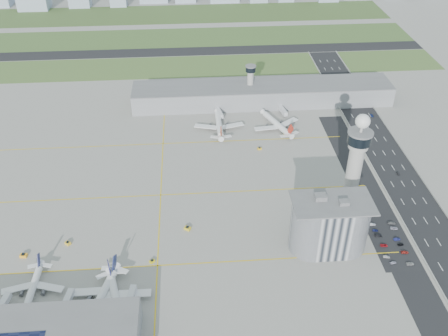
{
  "coord_description": "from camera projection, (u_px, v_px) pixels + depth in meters",
  "views": [
    {
      "loc": [
        -19.05,
        -216.58,
        192.58
      ],
      "look_at": [
        0.0,
        35.0,
        15.0
      ],
      "focal_mm": 40.0,
      "sensor_mm": 36.0,
      "label": 1
    }
  ],
  "objects": [
    {
      "name": "car_lot_10",
      "position": [
        394.0,
        228.0,
        284.73
      ],
      "size": [
        4.47,
        2.59,
        1.17
      ],
      "primitive_type": "imported",
      "rotation": [
        0.0,
        0.0,
        1.41
      ],
      "color": "#B3B0C6",
      "rests_on": "ground"
    },
    {
      "name": "jet_bridge_near_2",
      "position": [
        127.0,
        311.0,
        233.97
      ],
      "size": [
        5.39,
        14.31,
        5.7
      ],
      "primitive_type": null,
      "rotation": [
        0.0,
        0.0,
        1.4
      ],
      "color": "silver",
      "rests_on": "ground"
    },
    {
      "name": "car_lot_7",
      "position": [
        405.0,
        252.0,
        268.93
      ],
      "size": [
        4.24,
        1.81,
        1.22
      ],
      "primitive_type": "imported",
      "rotation": [
        0.0,
        0.0,
        1.55
      ],
      "color": "maroon",
      "rests_on": "ground"
    },
    {
      "name": "car_lot_11",
      "position": [
        392.0,
        223.0,
        288.33
      ],
      "size": [
        4.47,
        2.02,
        1.27
      ],
      "primitive_type": "imported",
      "rotation": [
        0.0,
        0.0,
        1.52
      ],
      "color": "slate",
      "rests_on": "ground"
    },
    {
      "name": "barrier_right",
      "position": [
        445.0,
        212.0,
        296.24
      ],
      "size": [
        0.6,
        500.0,
        1.2
      ],
      "primitive_type": "cube",
      "color": "#9E9E99",
      "rests_on": "ground"
    },
    {
      "name": "tug_5",
      "position": [
        285.0,
        134.0,
        369.3
      ],
      "size": [
        3.28,
        3.3,
        1.6
      ],
      "primitive_type": null,
      "rotation": [
        0.0,
        0.0,
        -2.37
      ],
      "color": "#E7A800",
      "rests_on": "ground"
    },
    {
      "name": "highway",
      "position": [
        421.0,
        214.0,
        295.7
      ],
      "size": [
        28.0,
        500.0,
        0.1
      ],
      "primitive_type": "cube",
      "color": "black",
      "rests_on": "ground"
    },
    {
      "name": "tug_3",
      "position": [
        187.0,
        228.0,
        284.13
      ],
      "size": [
        4.34,
        4.03,
        2.08
      ],
      "primitive_type": null,
      "rotation": [
        0.0,
        0.0,
        0.98
      ],
      "color": "gold",
      "rests_on": "ground"
    },
    {
      "name": "airplane_near_b",
      "position": [
        101.0,
        293.0,
        239.02
      ],
      "size": [
        45.85,
        50.19,
        11.77
      ],
      "primitive_type": null,
      "rotation": [
        0.0,
        0.0,
        -1.85
      ],
      "color": "white",
      "rests_on": "ground"
    },
    {
      "name": "car_hw_1",
      "position": [
        398.0,
        173.0,
        328.53
      ],
      "size": [
        1.24,
        3.43,
        1.13
      ],
      "primitive_type": "imported",
      "rotation": [
        0.0,
        0.0,
        0.01
      ],
      "color": "black",
      "rests_on": "ground"
    },
    {
      "name": "jet_bridge_far_1",
      "position": [
        280.0,
        108.0,
        397.83
      ],
      "size": [
        5.39,
        14.31,
        5.7
      ],
      "primitive_type": null,
      "rotation": [
        0.0,
        0.0,
        -1.4
      ],
      "color": "silver",
      "rests_on": "ground"
    },
    {
      "name": "taxiway_line_h_2",
      "position": [
        163.0,
        144.0,
        359.54
      ],
      "size": [
        260.0,
        0.6,
        0.01
      ],
      "primitive_type": "cube",
      "color": "yellow",
      "rests_on": "ground"
    },
    {
      "name": "grass_strip_0",
      "position": [
        188.0,
        67.0,
        470.84
      ],
      "size": [
        480.0,
        50.0,
        0.08
      ],
      "primitive_type": "cube",
      "color": "#476530",
      "rests_on": "ground"
    },
    {
      "name": "secondary_tower",
      "position": [
        250.0,
        81.0,
        401.97
      ],
      "size": [
        8.6,
        8.6,
        31.9
      ],
      "color": "#ADAAA5",
      "rests_on": "ground"
    },
    {
      "name": "runway",
      "position": [
        187.0,
        52.0,
        501.0
      ],
      "size": [
        480.0,
        22.0,
        0.1
      ],
      "primitive_type": "cube",
      "color": "black",
      "rests_on": "ground"
    },
    {
      "name": "car_lot_3",
      "position": [
        378.0,
        235.0,
        279.85
      ],
      "size": [
        4.37,
        2.0,
        1.24
      ],
      "primitive_type": "imported",
      "rotation": [
        0.0,
        0.0,
        1.51
      ],
      "color": "black",
      "rests_on": "ground"
    },
    {
      "name": "tug_4",
      "position": [
        259.0,
        148.0,
        352.93
      ],
      "size": [
        3.07,
        2.35,
        1.63
      ],
      "primitive_type": null,
      "rotation": [
        0.0,
        0.0,
        1.73
      ],
      "color": "gold",
      "rests_on": "ground"
    },
    {
      "name": "tug_0",
      "position": [
        23.0,
        255.0,
        266.46
      ],
      "size": [
        3.86,
        2.87,
        2.1
      ],
      "primitive_type": null,
      "rotation": [
        0.0,
        0.0,
        1.46
      ],
      "color": "#FBA620",
      "rests_on": "ground"
    },
    {
      "name": "car_hw_2",
      "position": [
        372.0,
        115.0,
        392.41
      ],
      "size": [
        2.06,
        4.35,
        1.2
      ],
      "primitive_type": "imported",
      "rotation": [
        0.0,
        0.0,
        0.02
      ],
      "color": "navy",
      "rests_on": "ground"
    },
    {
      "name": "taxiway_line_h_1",
      "position": [
        161.0,
        195.0,
        310.62
      ],
      "size": [
        260.0,
        0.6,
        0.01
      ],
      "primitive_type": "cube",
      "color": "yellow",
      "rests_on": "ground"
    },
    {
      "name": "parking_lot",
      "position": [
        390.0,
        242.0,
        276.09
      ],
      "size": [
        20.0,
        44.0,
        0.1
      ],
      "primitive_type": "cube",
      "color": "black",
      "rests_on": "ground"
    },
    {
      "name": "taxiway_line_v",
      "position": [
        161.0,
        195.0,
        310.62
      ],
      "size": [
        0.6,
        260.0,
        0.01
      ],
      "primitive_type": "cube",
      "color": "yellow",
      "rests_on": "ground"
    },
    {
      "name": "jet_bridge_near_1",
      "position": [
        62.0,
        315.0,
        232.12
      ],
      "size": [
        5.39,
        14.31,
        5.7
      ],
      "primitive_type": null,
      "rotation": [
        0.0,
        0.0,
        1.4
      ],
      "color": "silver",
      "rests_on": "ground"
    },
    {
      "name": "grass_strip_2",
      "position": [
        186.0,
        14.0,
        597.23
      ],
      "size": [
        480.0,
        70.0,
        0.08
      ],
      "primitive_type": "cube",
      "color": "#3F582A",
      "rests_on": "ground"
    },
    {
      "name": "car_lot_1",
      "position": [
        387.0,
        257.0,
        266.19
      ],
      "size": [
        3.7,
        1.81,
        1.17
      ],
      "primitive_type": "imported",
      "rotation": [
        0.0,
        0.0,
        1.4
      ],
      "color": "#979797",
      "rests_on": "ground"
    },
    {
      "name": "airplane_far_b",
      "position": [
        276.0,
        120.0,
        374.92
      ],
      "size": [
        51.31,
        54.97,
        12.36
      ],
      "primitive_type": null,
      "rotation": [
        0.0,
        0.0,
        1.95
      ],
      "color": "white",
      "rests_on": "ground"
    },
    {
      "name": "car_lot_5",
      "position": [
        373.0,
        224.0,
        287.41
      ],
      "size": [
        3.53,
        1.28,
        1.16
      ],
      "primitive_type": "imported",
      "rotation": [
        0.0,
        0.0,
        1.56
      ],
      "color": "silver",
      "rests_on": "ground"
    },
    {
      "name": "terminal_pier",
      "position": [
        262.0,
        94.0,
        407.23
      ],
      "size": [
        210.0,
        32.0,
        15.8
      ],
      "color": "gray",
      "rests_on": "ground"
    },
    {
      "name": "car_lot_8",
      "position": [
        401.0,
        244.0,
        273.83
      ],
      "size": [
        3.61,
        1.85,
        1.18
      ],
      "primitive_type": "imported",
      "rotation": [
        0.0,
        0.0,
        1.71
      ],
      "color": "black",
      "rests_on": "ground"
    },
    {
      "name": "tug_2",
      "position": [
        152.0,
        261.0,
        263.22
      ],
      "size": [
        3.4,
        3.24,
        1.63
      ],
      "primitive_type": null,
      "rotation": [
        0.0,
        0.0,
        2.23
      ],
      "color": "gold",
      "rests_on": "ground"
    },
    {
      "name": "landside_road",
      "position": [
        386.0,
        227.0,
        286.0
      ],
      "size": [
        18.0,
        260.0,
        0.08
      ],
      "primitive_type": "cube",
      "color": "black",
      "rests_on": "ground"
    },
    {
      "name": "airplane_far_a",
      "position": [
        219.0,
        121.0,
        373.88
      ],
      "size": [
        37.95,
        44.57,
        12.43
      ],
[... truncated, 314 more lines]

